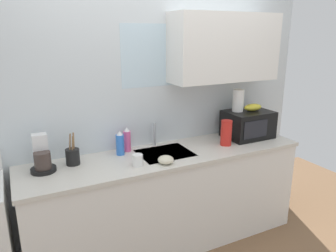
% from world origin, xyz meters
% --- Properties ---
extents(kitchen_wall_assembly, '(3.29, 0.42, 2.50)m').
position_xyz_m(kitchen_wall_assembly, '(0.13, 0.31, 1.36)').
color(kitchen_wall_assembly, silver).
rests_on(kitchen_wall_assembly, ground).
extents(counter_unit, '(2.52, 0.63, 0.90)m').
position_xyz_m(counter_unit, '(-0.00, 0.00, 0.46)').
color(counter_unit, white).
rests_on(counter_unit, ground).
extents(sink_faucet, '(0.03, 0.03, 0.22)m').
position_xyz_m(sink_faucet, '(-0.02, 0.24, 1.01)').
color(sink_faucet, '#B2B5BA').
rests_on(sink_faucet, counter_unit).
extents(microwave, '(0.46, 0.35, 0.27)m').
position_xyz_m(microwave, '(0.93, 0.05, 1.04)').
color(microwave, black).
rests_on(microwave, counter_unit).
extents(banana_bunch, '(0.20, 0.11, 0.07)m').
position_xyz_m(banana_bunch, '(0.98, 0.05, 1.20)').
color(banana_bunch, gold).
rests_on(banana_bunch, microwave).
extents(paper_towel_roll, '(0.11, 0.11, 0.22)m').
position_xyz_m(paper_towel_roll, '(0.83, 0.10, 1.28)').
color(paper_towel_roll, white).
rests_on(paper_towel_roll, microwave).
extents(coffee_maker, '(0.19, 0.21, 0.28)m').
position_xyz_m(coffee_maker, '(-1.03, 0.11, 1.00)').
color(coffee_maker, black).
rests_on(coffee_maker, counter_unit).
extents(dish_soap_bottle_pink, '(0.07, 0.07, 0.22)m').
position_xyz_m(dish_soap_bottle_pink, '(-0.30, 0.21, 1.00)').
color(dish_soap_bottle_pink, '#E55999').
rests_on(dish_soap_bottle_pink, counter_unit).
extents(dish_soap_bottle_blue, '(0.07, 0.07, 0.21)m').
position_xyz_m(dish_soap_bottle_blue, '(-0.39, 0.16, 1.00)').
color(dish_soap_bottle_blue, blue).
rests_on(dish_soap_bottle_blue, counter_unit).
extents(cereal_canister, '(0.10, 0.10, 0.24)m').
position_xyz_m(cereal_canister, '(0.59, -0.05, 1.02)').
color(cereal_canister, red).
rests_on(cereal_canister, counter_unit).
extents(mug_white, '(0.08, 0.08, 0.09)m').
position_xyz_m(mug_white, '(-0.34, -0.14, 0.95)').
color(mug_white, white).
rests_on(mug_white, counter_unit).
extents(utensil_crock, '(0.11, 0.11, 0.26)m').
position_xyz_m(utensil_crock, '(-0.80, 0.12, 0.97)').
color(utensil_crock, black).
rests_on(utensil_crock, counter_unit).
extents(small_bowl, '(0.13, 0.13, 0.06)m').
position_xyz_m(small_bowl, '(-0.12, -0.20, 0.93)').
color(small_bowl, beige).
rests_on(small_bowl, counter_unit).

